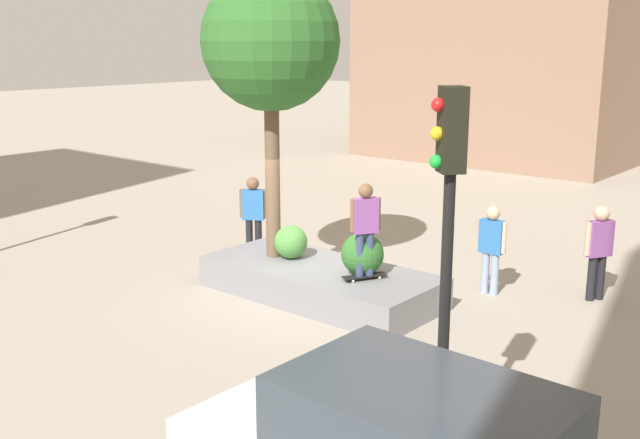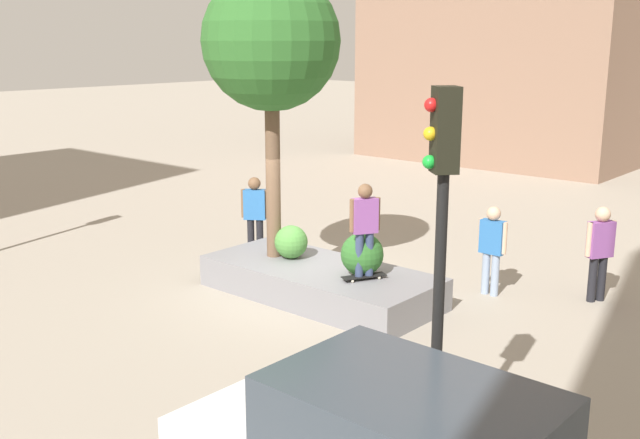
# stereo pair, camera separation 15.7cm
# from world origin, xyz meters

# --- Properties ---
(ground_plane) EXTENTS (120.00, 120.00, 0.00)m
(ground_plane) POSITION_xyz_m (0.00, 0.00, 0.00)
(ground_plane) COLOR #9E9384
(planter_ledge) EXTENTS (4.50, 1.97, 0.59)m
(planter_ledge) POSITION_xyz_m (-0.41, 0.03, 0.30)
(planter_ledge) COLOR gray
(planter_ledge) RESTS_ON ground
(plaza_tree) EXTENTS (2.56, 2.56, 5.35)m
(plaza_tree) POSITION_xyz_m (0.74, 0.05, 4.63)
(plaza_tree) COLOR brown
(plaza_tree) RESTS_ON planter_ledge
(boxwood_shrub) EXTENTS (0.64, 0.64, 0.64)m
(boxwood_shrub) POSITION_xyz_m (0.38, -0.04, 0.91)
(boxwood_shrub) COLOR #4C8C3D
(boxwood_shrub) RESTS_ON planter_ledge
(hedge_clump) EXTENTS (0.77, 0.77, 0.77)m
(hedge_clump) POSITION_xyz_m (-1.30, -0.09, 0.97)
(hedge_clump) COLOR #2D6628
(hedge_clump) RESTS_ON planter_ledge
(skateboard) EXTENTS (0.56, 0.81, 0.07)m
(skateboard) POSITION_xyz_m (-1.49, 0.10, 0.65)
(skateboard) COLOR black
(skateboard) RESTS_ON planter_ledge
(skateboarder) EXTENTS (0.39, 0.48, 1.64)m
(skateboarder) POSITION_xyz_m (-1.49, 0.10, 1.61)
(skateboarder) COLOR navy
(skateboarder) RESTS_ON skateboard
(traffic_light_median) EXTENTS (0.37, 0.37, 4.24)m
(traffic_light_median) POSITION_xyz_m (-5.18, 3.68, 2.90)
(traffic_light_median) COLOR black
(traffic_light_median) RESTS_ON ground
(bystander_watching) EXTENTS (0.42, 0.53, 1.77)m
(bystander_watching) POSITION_xyz_m (-4.39, -3.14, 1.02)
(bystander_watching) COLOR black
(bystander_watching) RESTS_ON ground
(pedestrian_crossing) EXTENTS (0.58, 0.26, 1.70)m
(pedestrian_crossing) POSITION_xyz_m (-2.74, -2.18, 0.98)
(pedestrian_crossing) COLOR #8C9EB7
(pedestrian_crossing) RESTS_ON ground
(passerby_with_bag) EXTENTS (0.51, 0.44, 1.78)m
(passerby_with_bag) POSITION_xyz_m (2.45, -1.09, 1.03)
(passerby_with_bag) COLOR black
(passerby_with_bag) RESTS_ON ground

